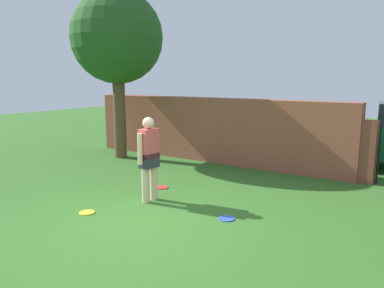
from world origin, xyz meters
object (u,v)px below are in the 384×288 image
tree (117,39)px  frisbee_red (162,187)px  frisbee_blue (226,219)px  frisbee_yellow (87,213)px  person (149,155)px

tree → frisbee_red: bearing=-31.8°
tree → frisbee_blue: size_ratio=17.78×
frisbee_yellow → frisbee_blue: 2.44m
person → frisbee_red: person is taller
tree → frisbee_yellow: size_ratio=17.78×
frisbee_yellow → frisbee_blue: size_ratio=1.00×
tree → frisbee_yellow: tree is taller
person → frisbee_blue: 1.91m
person → frisbee_yellow: 1.52m
frisbee_blue → frisbee_red: bearing=157.7°
tree → person: 4.96m
frisbee_blue → frisbee_yellow: bearing=-153.4°
tree → person: (3.33, -2.65, -2.55)m
person → frisbee_yellow: (-0.49, -1.13, -0.89)m
frisbee_yellow → person: bearing=66.3°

